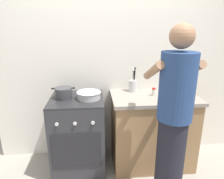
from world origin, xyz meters
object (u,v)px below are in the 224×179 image
object	(u,v)px
mixing_bowl	(89,95)
spice_bottle	(154,92)
pot	(64,93)
stove_range	(78,134)
oil_bottle	(176,89)
utensil_crock	(133,84)
person	(173,123)

from	to	relation	value
mixing_bowl	spice_bottle	size ratio (longest dim) A/B	2.98
pot	mixing_bowl	xyz separation A→B (m)	(0.28, -0.04, -0.02)
stove_range	oil_bottle	size ratio (longest dim) A/B	3.95
utensil_crock	spice_bottle	world-z (taller)	utensil_crock
utensil_crock	person	distance (m)	0.85
utensil_crock	spice_bottle	size ratio (longest dim) A/B	3.30
stove_range	utensil_crock	world-z (taller)	utensil_crock
pot	oil_bottle	bearing A→B (deg)	-2.99
stove_range	person	xyz separation A→B (m)	(0.89, -0.61, 0.41)
mixing_bowl	utensil_crock	distance (m)	0.59
stove_range	utensil_crock	distance (m)	0.90
spice_bottle	person	bearing A→B (deg)	-90.17
utensil_crock	oil_bottle	size ratio (longest dim) A/B	1.33
mixing_bowl	oil_bottle	distance (m)	1.00
pot	person	bearing A→B (deg)	-31.01
stove_range	person	distance (m)	1.15
pot	stove_range	bearing A→B (deg)	-4.04
stove_range	person	size ratio (longest dim) A/B	0.53
pot	utensil_crock	distance (m)	0.84
mixing_bowl	spice_bottle	distance (m)	0.75
stove_range	utensil_crock	xyz separation A→B (m)	(0.68, 0.20, 0.55)
stove_range	oil_bottle	distance (m)	1.26
mixing_bowl	person	bearing A→B (deg)	-37.90
utensil_crock	person	bearing A→B (deg)	-75.48
pot	person	size ratio (longest dim) A/B	0.15
utensil_crock	spice_bottle	distance (m)	0.29
pot	mixing_bowl	distance (m)	0.28
mixing_bowl	oil_bottle	xyz separation A→B (m)	(0.99, -0.03, 0.05)
pot	person	distance (m)	1.21
mixing_bowl	pot	bearing A→B (deg)	172.82
mixing_bowl	oil_bottle	world-z (taller)	oil_bottle
mixing_bowl	person	size ratio (longest dim) A/B	0.16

